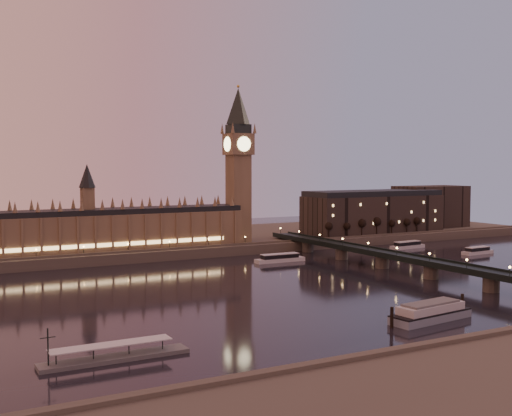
{
  "coord_description": "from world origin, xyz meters",
  "views": [
    {
      "loc": [
        -138.27,
        -258.65,
        57.28
      ],
      "look_at": [
        20.71,
        35.0,
        34.88
      ],
      "focal_mm": 45.0,
      "sensor_mm": 36.0,
      "label": 1
    }
  ],
  "objects_px": {
    "cruise_boat_a": "(280,258)",
    "moored_barge": "(431,312)",
    "cruise_boat_b": "(407,245)",
    "pontoon_pier": "(114,356)"
  },
  "relations": [
    {
      "from": "cruise_boat_a",
      "to": "moored_barge",
      "type": "distance_m",
      "value": 151.96
    },
    {
      "from": "cruise_boat_b",
      "to": "pontoon_pier",
      "type": "xyz_separation_m",
      "value": [
        -248.61,
        -152.81,
        -0.96
      ]
    },
    {
      "from": "cruise_boat_b",
      "to": "pontoon_pier",
      "type": "distance_m",
      "value": 291.82
    },
    {
      "from": "cruise_boat_a",
      "to": "pontoon_pier",
      "type": "height_order",
      "value": "pontoon_pier"
    },
    {
      "from": "cruise_boat_b",
      "to": "moored_barge",
      "type": "distance_m",
      "value": 208.65
    },
    {
      "from": "cruise_boat_b",
      "to": "cruise_boat_a",
      "type": "bearing_deg",
      "value": -178.96
    },
    {
      "from": "moored_barge",
      "to": "pontoon_pier",
      "type": "xyz_separation_m",
      "value": [
        -116.1,
        8.36,
        -1.88
      ]
    },
    {
      "from": "cruise_boat_b",
      "to": "moored_barge",
      "type": "relative_size",
      "value": 0.69
    },
    {
      "from": "cruise_boat_a",
      "to": "moored_barge",
      "type": "xyz_separation_m",
      "value": [
        -24.1,
        -150.04,
        0.95
      ]
    },
    {
      "from": "cruise_boat_a",
      "to": "moored_barge",
      "type": "bearing_deg",
      "value": -98.33
    }
  ]
}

